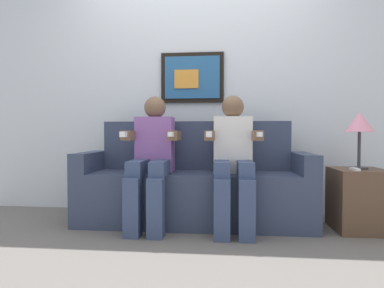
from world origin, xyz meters
TOP-DOWN VIEW (x-y plane):
  - ground_plane at (0.00, 0.00)m, footprint 5.73×5.73m
  - back_wall_assembly at (-0.00, 0.76)m, footprint 4.41×0.10m
  - couch at (0.00, 0.33)m, footprint 2.01×0.58m
  - person_on_left at (-0.34, 0.16)m, footprint 0.46×0.56m
  - person_on_right at (0.34, 0.16)m, footprint 0.46×0.56m
  - side_table_right at (1.35, 0.22)m, footprint 0.40×0.40m
  - table_lamp at (1.34, 0.20)m, footprint 0.22×0.22m
  - spare_remote_on_table at (1.27, 0.11)m, footprint 0.04×0.13m

SIDE VIEW (x-z plane):
  - ground_plane at x=0.00m, z-range 0.00..0.00m
  - side_table_right at x=1.35m, z-range 0.00..0.50m
  - couch at x=0.00m, z-range -0.14..0.76m
  - spare_remote_on_table at x=1.27m, z-range 0.50..0.52m
  - person_on_left at x=-0.34m, z-range 0.05..1.16m
  - person_on_right at x=0.34m, z-range 0.05..1.16m
  - table_lamp at x=1.34m, z-range 0.63..1.09m
  - back_wall_assembly at x=0.00m, z-range 0.00..2.60m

